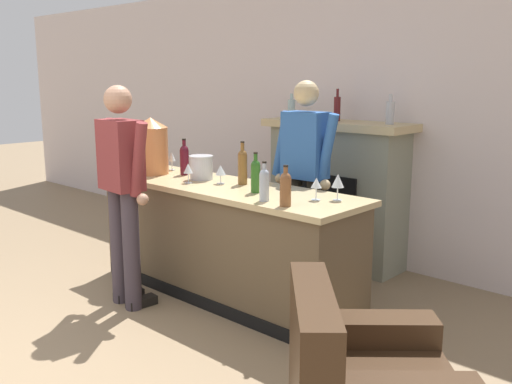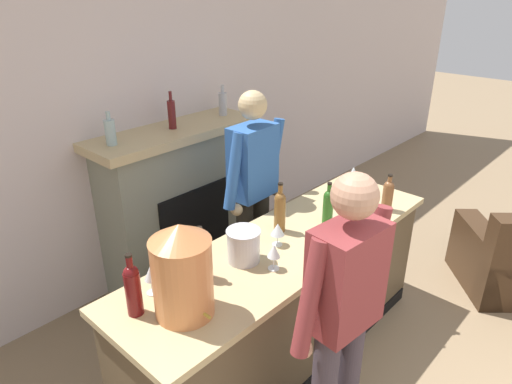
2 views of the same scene
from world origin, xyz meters
name	(u,v)px [view 2 (image 2 of 2)]	position (x,y,z in m)	size (l,w,h in m)	color
wall_back_panel	(127,129)	(0.00, 3.82, 1.38)	(12.00, 0.07, 2.75)	beige
bar_counter	(285,301)	(0.09, 2.22, 0.47)	(2.46, 0.72, 0.93)	brown
fireplace_stone	(179,203)	(0.26, 3.56, 0.70)	(1.48, 0.52, 1.68)	gray
person_customer	(342,320)	(-0.33, 1.54, 0.96)	(0.66, 0.33, 1.73)	#3F353E
person_bartender	(253,192)	(0.43, 2.84, 0.98)	(0.66, 0.31, 1.76)	#2B2820
copper_dispenser	(182,270)	(-0.79, 2.17, 1.18)	(0.30, 0.34, 0.50)	#CF7C46
ice_bucket_steel	(244,246)	(-0.25, 2.28, 1.03)	(0.21, 0.21, 0.20)	silver
wine_bottle_riesling_slim	(370,203)	(0.72, 2.00, 1.06)	(0.07, 0.07, 0.28)	#A1ADBD
wine_bottle_burgundy_dark	(133,288)	(-0.96, 2.35, 1.09)	(0.08, 0.08, 0.35)	#5D1012
wine_bottle_rose_blush	(280,210)	(0.17, 2.36, 1.09)	(0.08, 0.08, 0.35)	brown
wine_bottle_port_short	(201,255)	(-0.53, 2.34, 1.07)	(0.08, 0.08, 0.32)	#541321
wine_bottle_merlot_tall	(328,206)	(0.47, 2.18, 1.07)	(0.07, 0.07, 0.31)	#25581A
wine_bottle_cabernet_heavy	(388,194)	(0.93, 1.98, 1.06)	(0.08, 0.08, 0.28)	brown
wine_glass_by_dispenser	(278,230)	(0.02, 2.25, 1.04)	(0.09, 0.09, 0.15)	silver
wine_glass_front_right	(151,274)	(-0.81, 2.42, 1.05)	(0.07, 0.07, 0.17)	silver
wine_glass_near_bucket	(274,252)	(-0.20, 2.09, 1.05)	(0.08, 0.08, 0.16)	silver
wine_glass_mid_counter	(356,183)	(0.97, 2.27, 1.05)	(0.08, 0.08, 0.16)	silver
wine_glass_back_row	(353,173)	(1.09, 2.37, 1.07)	(0.09, 0.09, 0.19)	silver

